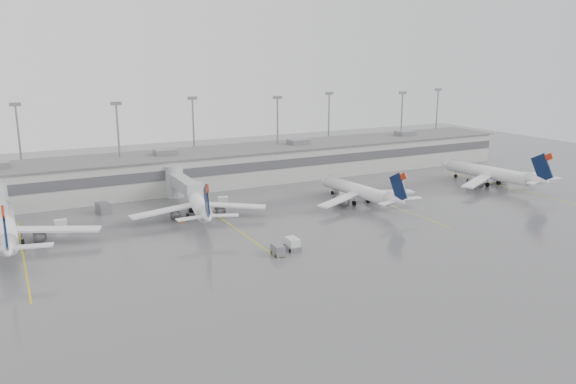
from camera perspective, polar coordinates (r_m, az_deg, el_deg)
name	(u,v)px	position (r m, az deg, el deg)	size (l,w,h in m)	color
ground	(387,249)	(92.67, 9.99, -5.76)	(260.00, 260.00, 0.00)	#525254
terminal	(245,164)	(140.42, -4.36, 2.83)	(152.00, 17.00, 9.45)	#ACADA7
light_masts	(236,130)	(144.45, -5.32, 6.28)	(142.40, 8.00, 20.60)	gray
jet_bridge_right	(180,183)	(122.42, -10.93, 0.86)	(4.00, 17.20, 7.00)	#96989B
stand_markings	(313,213)	(111.70, 2.55, -2.18)	(105.25, 40.00, 0.01)	#D4BD0C
jet_far_left	(5,228)	(102.16, -26.77, -3.28)	(29.24, 32.74, 10.60)	white
jet_mid_left	(197,202)	(109.67, -9.18, -1.05)	(25.81, 29.18, 9.51)	white
jet_mid_right	(360,191)	(119.04, 7.34, 0.12)	(24.93, 28.05, 9.08)	white
jet_far_right	(492,173)	(143.39, 20.03, 1.84)	(27.52, 31.01, 10.05)	white
baggage_tug	(292,245)	(90.84, 0.45, -5.42)	(2.17, 3.20, 2.00)	silver
baggage_cart	(278,250)	(88.42, -1.03, -5.89)	(1.65, 2.73, 1.70)	slate
gse_uld_a	(61,224)	(110.27, -22.10, -3.00)	(2.14, 1.42, 1.51)	silver
gse_uld_b	(223,200)	(119.46, -6.63, -0.83)	(2.12, 1.41, 1.50)	silver
gse_uld_c	(341,189)	(128.13, 5.42, 0.29)	(2.71, 1.81, 1.92)	silver
gse_loader	(103,208)	(117.19, -18.26, -1.57)	(2.15, 3.44, 2.15)	slate
cone_a	(66,229)	(107.95, -21.64, -3.53)	(0.45, 0.45, 0.72)	#DA5304
cone_b	(182,221)	(106.80, -10.75, -2.95)	(0.48, 0.48, 0.76)	#DA5304
cone_c	(358,189)	(131.75, 7.13, 0.36)	(0.47, 0.47, 0.75)	#DA5304
cone_d	(459,176)	(151.61, 16.97, 1.59)	(0.38, 0.38, 0.61)	#DA5304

